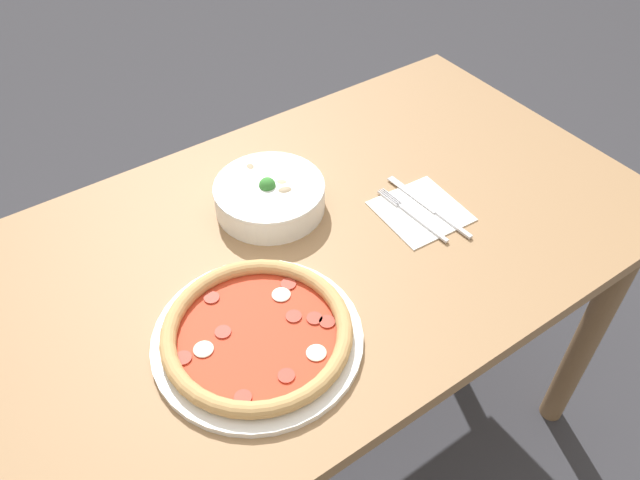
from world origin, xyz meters
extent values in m
plane|color=#333338|center=(0.00, 0.00, 0.00)|extent=(8.00, 8.00, 0.00)
cube|color=#99724C|center=(0.00, 0.00, 0.76)|extent=(1.33, 0.77, 0.03)
cylinder|color=olive|center=(0.60, -0.31, 0.37)|extent=(0.06, 0.06, 0.74)
cylinder|color=olive|center=(-0.60, 0.31, 0.37)|extent=(0.06, 0.06, 0.74)
cylinder|color=olive|center=(0.60, 0.31, 0.37)|extent=(0.06, 0.06, 0.74)
cylinder|color=white|center=(-0.20, -0.15, 0.78)|extent=(0.34, 0.34, 0.01)
torus|color=tan|center=(-0.20, -0.15, 0.80)|extent=(0.30, 0.30, 0.03)
cylinder|color=red|center=(-0.20, -0.15, 0.79)|extent=(0.27, 0.27, 0.01)
cylinder|color=#A83323|center=(-0.11, -0.17, 0.79)|extent=(0.03, 0.03, 0.00)
cylinder|color=#A83323|center=(-0.24, -0.11, 0.79)|extent=(0.03, 0.03, 0.00)
cylinder|color=#A83323|center=(-0.21, -0.24, 0.79)|extent=(0.03, 0.03, 0.00)
cylinder|color=#A83323|center=(-0.14, -0.15, 0.79)|extent=(0.03, 0.03, 0.00)
cylinder|color=#A83323|center=(-0.10, -0.19, 0.79)|extent=(0.03, 0.03, 0.00)
cylinder|color=#A83323|center=(-0.32, -0.12, 0.79)|extent=(0.03, 0.03, 0.00)
cylinder|color=#A83323|center=(-0.28, -0.23, 0.79)|extent=(0.03, 0.03, 0.00)
cylinder|color=#A83323|center=(-0.10, -0.09, 0.79)|extent=(0.03, 0.03, 0.00)
cylinder|color=#A83323|center=(-0.23, -0.04, 0.79)|extent=(0.03, 0.03, 0.00)
ellipsoid|color=silver|center=(-0.15, -0.23, 0.79)|extent=(0.03, 0.03, 0.01)
ellipsoid|color=silver|center=(-0.28, -0.12, 0.79)|extent=(0.03, 0.03, 0.01)
ellipsoid|color=silver|center=(-0.13, -0.10, 0.79)|extent=(0.03, 0.03, 0.01)
cylinder|color=white|center=(-0.02, 0.11, 0.80)|extent=(0.21, 0.21, 0.06)
torus|color=white|center=(-0.02, 0.11, 0.82)|extent=(0.21, 0.21, 0.01)
ellipsoid|color=#998466|center=(0.00, 0.09, 0.82)|extent=(0.04, 0.03, 0.02)
ellipsoid|color=tan|center=(-0.02, 0.06, 0.82)|extent=(0.03, 0.04, 0.02)
ellipsoid|color=tan|center=(-0.06, 0.05, 0.81)|extent=(0.03, 0.04, 0.02)
ellipsoid|color=#998466|center=(-0.02, 0.18, 0.82)|extent=(0.03, 0.04, 0.02)
ellipsoid|color=tan|center=(0.01, 0.11, 0.82)|extent=(0.04, 0.04, 0.02)
ellipsoid|color=tan|center=(0.00, 0.13, 0.82)|extent=(0.03, 0.04, 0.02)
ellipsoid|color=#998466|center=(0.03, 0.09, 0.82)|extent=(0.04, 0.04, 0.02)
ellipsoid|color=tan|center=(-0.06, 0.04, 0.82)|extent=(0.04, 0.03, 0.02)
sphere|color=#388433|center=(-0.02, 0.11, 0.83)|extent=(0.03, 0.03, 0.03)
cube|color=white|center=(0.22, -0.06, 0.77)|extent=(0.16, 0.16, 0.00)
cube|color=silver|center=(0.19, -0.09, 0.78)|extent=(0.02, 0.13, 0.00)
cube|color=silver|center=(0.19, 0.00, 0.78)|extent=(0.00, 0.06, 0.00)
cube|color=silver|center=(0.19, 0.00, 0.78)|extent=(0.00, 0.06, 0.00)
cube|color=silver|center=(0.19, 0.00, 0.78)|extent=(0.00, 0.06, 0.00)
cube|color=silver|center=(0.18, 0.00, 0.78)|extent=(0.00, 0.06, 0.00)
cube|color=silver|center=(0.24, -0.13, 0.78)|extent=(0.01, 0.09, 0.01)
cube|color=silver|center=(0.23, -0.02, 0.78)|extent=(0.02, 0.13, 0.00)
camera|label=1|loc=(-0.46, -0.69, 1.58)|focal=35.00mm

